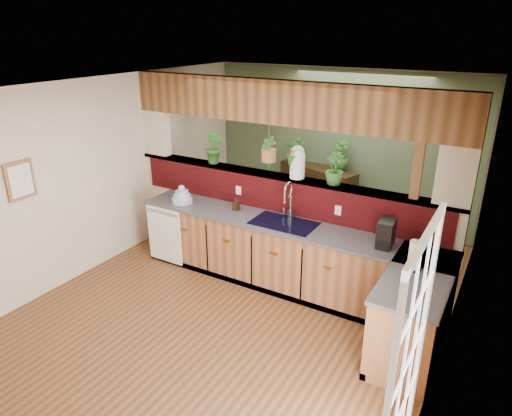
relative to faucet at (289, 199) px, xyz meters
The scene contains 28 objects.
ground 1.64m from the faucet, 101.68° to the right, with size 4.60×7.00×0.01m, color brown.
ceiling 1.83m from the faucet, 101.68° to the right, with size 4.60×7.00×0.01m, color brown.
wall_back 2.39m from the faucet, 95.60° to the left, with size 4.60×0.02×2.60m, color beige.
wall_left 2.78m from the faucet, 156.02° to the right, with size 0.02×7.00×2.60m, color beige.
wall_right 2.36m from the faucet, 28.59° to the right, with size 0.02×7.00×2.60m, color beige.
pass_through_partition 0.30m from the faucet, 132.61° to the left, with size 4.60×0.21×2.60m.
pass_through_ledge 0.38m from the faucet, 136.19° to the left, with size 4.60×0.21×0.04m, color brown.
header_beam 1.20m from the faucet, 136.19° to the left, with size 4.60×0.15×0.55m, color brown.
sage_backwall 2.37m from the faucet, 95.65° to the left, with size 4.55×0.02×2.55m, color #506544.
countertop 0.98m from the faucet, 23.11° to the right, with size 4.14×1.52×0.90m.
dishwasher 1.91m from the faucet, 164.85° to the right, with size 0.58×0.03×0.82m.
navy_sink 0.38m from the faucet, 83.55° to the right, with size 0.82×0.50×0.18m.
french_door 3.17m from the faucet, 49.99° to the right, with size 0.06×1.02×2.16m, color white.
framed_print 3.18m from the faucet, 142.44° to the right, with size 0.04×0.35×0.45m.
faucet is the anchor object (origin of this frame).
dish_stack 1.58m from the faucet, behind, with size 0.29×0.29×0.26m.
soap_dispenser 0.77m from the faucet, behind, with size 0.08×0.08×0.18m, color #3C2615.
coffee_maker 1.30m from the faucet, ahead, with size 0.17×0.28×0.31m.
paper_towel 1.77m from the faucet, 17.40° to the right, with size 0.16×0.16×0.34m.
glass_jar 0.48m from the faucet, 90.12° to the left, with size 0.19×0.19×0.43m.
ledge_plant_left 1.38m from the faucet, behind, with size 0.26×0.21×0.47m, color #26571E.
ledge_plant_right 0.69m from the faucet, 24.04° to the left, with size 0.23×0.23×0.40m, color #26571E.
hanging_plant_a 0.79m from the faucet, 151.85° to the left, with size 0.24×0.19×0.54m.
hanging_plant_b 0.75m from the faucet, 94.48° to the left, with size 0.39×0.35×0.48m.
shelving_console 2.28m from the faucet, 103.11° to the left, with size 1.42×0.38×0.95m, color black.
shelf_plant_a 2.30m from the faucet, 112.77° to the left, with size 0.24×0.16×0.45m, color #26571E.
shelf_plant_b 2.13m from the faucet, 93.13° to the left, with size 0.29×0.29×0.52m, color #26571E.
floor_plant 1.44m from the faucet, 63.73° to the left, with size 0.75×0.65×0.84m, color #26571E.
Camera 1 is at (2.61, -3.73, 3.20)m, focal length 32.00 mm.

